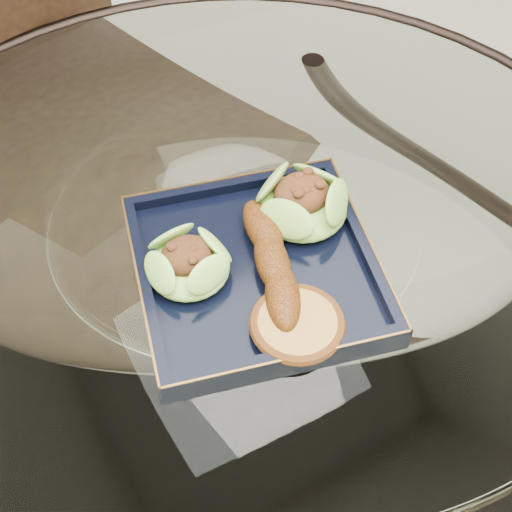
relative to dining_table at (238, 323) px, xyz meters
name	(u,v)px	position (x,y,z in m)	size (l,w,h in m)	color
ground	(244,484)	(0.00, 0.00, -0.60)	(4.00, 4.00, 0.00)	beige
dining_table	(238,323)	(0.00, 0.00, 0.00)	(1.13, 1.13, 0.77)	white
dining_chair	(73,169)	(-0.09, 0.44, -0.04)	(0.54, 0.54, 1.00)	#321E10
navy_plate	(256,272)	(0.00, -0.05, 0.17)	(0.27, 0.27, 0.02)	black
lettuce_wrap_left	(188,265)	(-0.07, -0.02, 0.20)	(0.09, 0.09, 0.03)	#5CAC32
lettuce_wrap_right	(302,204)	(0.09, -0.01, 0.20)	(0.11, 0.11, 0.04)	#63962B
roasted_plantain	(272,262)	(0.01, -0.07, 0.20)	(0.18, 0.04, 0.03)	#6C350B
crumb_patty	(297,325)	(0.00, -0.15, 0.19)	(0.09, 0.09, 0.02)	#B8853D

